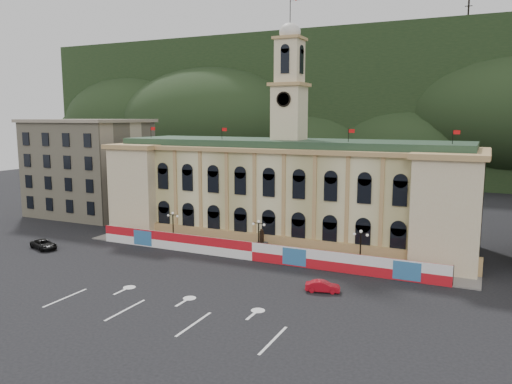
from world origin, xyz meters
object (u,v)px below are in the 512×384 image
at_px(lamp_center, 259,235).
at_px(black_suv, 44,244).
at_px(red_sedan, 323,286).
at_px(statue, 262,247).

relative_size(lamp_center, black_suv, 0.94).
xyz_separation_m(red_sedan, black_suv, (-42.20, 0.10, 0.07)).
xyz_separation_m(lamp_center, black_suv, (-30.00, -9.57, -2.38)).
xyz_separation_m(statue, red_sedan, (12.20, -10.67, -0.56)).
relative_size(red_sedan, black_suv, 0.73).
distance_m(lamp_center, red_sedan, 15.76).
distance_m(statue, lamp_center, 2.14).
xyz_separation_m(lamp_center, red_sedan, (12.20, -9.67, -2.45)).
bearing_deg(black_suv, red_sedan, -71.65).
bearing_deg(lamp_center, statue, 90.00).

